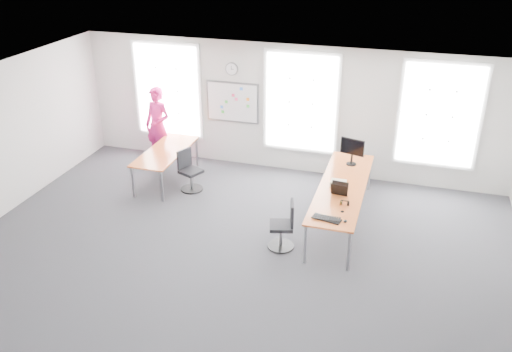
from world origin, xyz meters
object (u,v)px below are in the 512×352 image
(desk_right, at_px, (342,188))
(headphones, at_px, (344,203))
(person, at_px, (158,126))
(monitor, at_px, (352,149))
(chair_left, at_px, (189,172))
(desk_left, at_px, (166,153))
(keyboard, at_px, (327,219))
(chair_right, at_px, (284,228))

(desk_right, height_order, headphones, headphones)
(person, relative_size, monitor, 3.28)
(person, bearing_deg, chair_left, -29.70)
(person, distance_m, headphones, 5.43)
(desk_right, xyz_separation_m, headphones, (0.15, -0.75, 0.10))
(desk_left, bearing_deg, desk_right, -10.12)
(keyboard, relative_size, monitor, 0.87)
(desk_left, distance_m, chair_right, 3.79)
(keyboard, bearing_deg, desk_right, 100.15)
(person, xyz_separation_m, headphones, (4.87, -2.40, -0.10))
(person, distance_m, keyboard, 5.54)
(desk_left, height_order, chair_left, chair_left)
(chair_right, height_order, person, person)
(chair_right, relative_size, headphones, 5.61)
(person, xyz_separation_m, monitor, (4.75, -0.60, 0.20))
(chair_right, distance_m, keyboard, 0.90)
(person, height_order, monitor, person)
(desk_right, xyz_separation_m, keyboard, (-0.07, -1.35, 0.06))
(person, bearing_deg, monitor, 5.36)
(chair_left, xyz_separation_m, person, (-1.29, 1.17, 0.54))
(desk_right, bearing_deg, chair_right, -125.41)
(chair_left, bearing_deg, desk_left, 92.25)
(desk_left, xyz_separation_m, person, (-0.62, 0.91, 0.27))
(desk_right, distance_m, desk_left, 4.17)
(desk_left, relative_size, chair_right, 2.20)
(desk_right, distance_m, headphones, 0.77)
(desk_right, height_order, desk_left, desk_right)
(desk_left, height_order, chair_right, chair_right)
(keyboard, bearing_deg, headphones, 83.36)
(desk_right, xyz_separation_m, person, (-4.72, 1.64, 0.19))
(keyboard, distance_m, headphones, 0.64)
(chair_right, bearing_deg, monitor, 143.50)
(desk_right, bearing_deg, person, 160.81)
(desk_right, relative_size, headphones, 20.00)
(desk_left, distance_m, headphones, 4.51)
(person, height_order, keyboard, person)
(desk_left, xyz_separation_m, keyboard, (4.04, -2.09, 0.14))
(desk_left, relative_size, person, 1.08)
(headphones, distance_m, monitor, 1.83)
(desk_right, height_order, monitor, monitor)
(chair_right, bearing_deg, keyboard, 63.66)
(chair_left, xyz_separation_m, headphones, (3.58, -1.23, 0.44))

